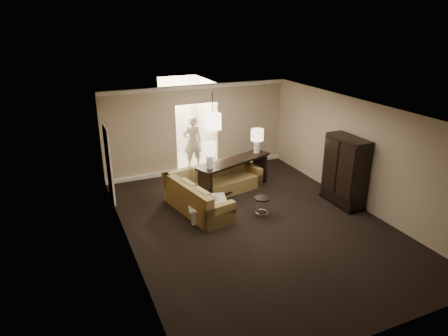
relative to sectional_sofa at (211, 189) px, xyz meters
name	(u,v)px	position (x,y,z in m)	size (l,w,h in m)	color
ground	(255,224)	(0.48, -1.65, -0.34)	(8.00, 8.00, 0.00)	black
wall_back	(197,129)	(0.48, 2.35, 1.06)	(6.00, 0.04, 2.80)	#B9AA8C
wall_front	(384,261)	(0.48, -5.65, 1.06)	(6.00, 0.04, 2.80)	#B9AA8C
wall_left	(127,192)	(-2.52, -1.65, 1.06)	(0.04, 8.00, 2.80)	#B9AA8C
wall_right	(358,154)	(3.48, -1.65, 1.06)	(0.04, 8.00, 2.80)	#B9AA8C
ceiling	(258,111)	(0.48, -1.65, 2.46)	(6.00, 8.00, 0.02)	white
crown_molding	(197,87)	(0.48, 2.30, 2.39)	(6.00, 0.10, 0.12)	white
baseboard	(199,168)	(0.48, 2.30, -0.28)	(6.00, 0.10, 0.12)	white
side_door	(109,164)	(-2.49, 1.15, 0.71)	(0.05, 0.90, 2.10)	white
foyer	(184,122)	(0.48, 3.70, 0.96)	(1.44, 2.02, 2.80)	beige
sectional_sofa	(211,189)	(0.00, 0.00, 0.00)	(2.95, 2.68, 0.85)	brown
coffee_table	(208,209)	(-0.43, -0.80, -0.13)	(1.21, 1.21, 0.42)	silver
console_table	(234,173)	(0.85, 0.35, 0.22)	(2.48, 1.35, 0.94)	black
armoire	(345,173)	(3.17, -1.58, 0.56)	(0.56, 1.30, 1.87)	black
drink_table	(262,203)	(0.84, -1.34, 0.02)	(0.40, 0.40, 0.50)	black
table_lamp_left	(209,151)	(-0.03, 0.03, 1.08)	(0.38, 0.38, 0.72)	white
table_lamp_right	(257,137)	(1.74, 0.67, 1.08)	(0.38, 0.38, 0.72)	white
pendant_light	(213,121)	(0.48, 1.05, 1.62)	(0.38, 0.38, 1.09)	black
person	(193,139)	(0.41, 2.65, 0.64)	(0.71, 0.47, 1.96)	#ECE3C7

